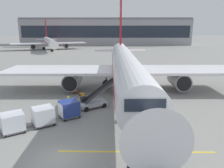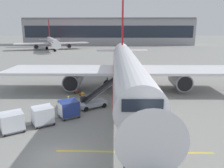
% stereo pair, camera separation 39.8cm
% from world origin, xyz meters
% --- Properties ---
extents(ground_plane, '(600.00, 600.00, 0.00)m').
position_xyz_m(ground_plane, '(0.00, 0.00, 0.00)').
color(ground_plane, gray).
extents(parked_airplane, '(36.10, 46.49, 15.29)m').
position_xyz_m(parked_airplane, '(5.77, 18.70, 3.55)').
color(parked_airplane, white).
rests_on(parked_airplane, ground).
extents(belt_loader, '(4.99, 3.93, 3.30)m').
position_xyz_m(belt_loader, '(1.66, 10.75, 0.90)').
color(belt_loader, '#A3A8B2').
rests_on(belt_loader, ground).
extents(baggage_cart_lead, '(2.70, 2.45, 1.91)m').
position_xyz_m(baggage_cart_lead, '(-0.68, 7.62, 1.00)').
color(baggage_cart_lead, '#515156').
rests_on(baggage_cart_lead, ground).
extents(baggage_cart_second, '(2.70, 2.45, 1.91)m').
position_xyz_m(baggage_cart_second, '(-2.80, 5.72, 1.00)').
color(baggage_cart_second, '#515156').
rests_on(baggage_cart_second, ground).
extents(baggage_cart_third, '(2.70, 2.45, 1.91)m').
position_xyz_m(baggage_cart_third, '(-5.04, 4.15, 1.00)').
color(baggage_cart_third, '#515156').
rests_on(baggage_cart_third, ground).
extents(ground_crew_by_loader, '(0.46, 0.43, 1.74)m').
position_xyz_m(ground_crew_by_loader, '(-1.15, 9.55, 1.00)').
color(ground_crew_by_loader, '#514C42').
rests_on(ground_crew_by_loader, ground).
extents(ground_crew_by_carts, '(0.38, 0.53, 1.74)m').
position_xyz_m(ground_crew_by_carts, '(0.39, 10.96, 1.00)').
color(ground_crew_by_carts, '#333847').
rests_on(ground_crew_by_carts, ground).
extents(safety_cone_engine_keepout, '(0.66, 0.66, 0.75)m').
position_xyz_m(safety_cone_engine_keepout, '(-1.58, 16.74, 0.36)').
color(safety_cone_engine_keepout, black).
rests_on(safety_cone_engine_keepout, ground).
extents(safety_cone_wingtip, '(0.52, 0.52, 0.60)m').
position_xyz_m(safety_cone_wingtip, '(-0.63, 15.61, 0.29)').
color(safety_cone_wingtip, black).
rests_on(safety_cone_wingtip, ground).
extents(apron_guidance_line_lead_in, '(0.20, 110.00, 0.01)m').
position_xyz_m(apron_guidance_line_lead_in, '(6.08, 17.85, 0.00)').
color(apron_guidance_line_lead_in, yellow).
rests_on(apron_guidance_line_lead_in, ground).
extents(apron_guidance_line_stop_bar, '(12.00, 0.20, 0.01)m').
position_xyz_m(apron_guidance_line_stop_bar, '(5.78, 1.01, 0.00)').
color(apron_guidance_line_stop_bar, yellow).
rests_on(apron_guidance_line_stop_bar, ground).
extents(terminal_building, '(96.08, 17.56, 15.03)m').
position_xyz_m(terminal_building, '(-1.18, 118.46, 7.46)').
color(terminal_building, '#939399').
rests_on(terminal_building, ground).
extents(distant_airplane, '(32.01, 39.22, 13.64)m').
position_xyz_m(distant_airplane, '(-25.05, 84.75, 3.27)').
color(distant_airplane, white).
rests_on(distant_airplane, ground).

